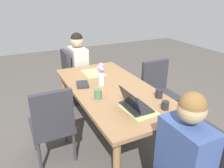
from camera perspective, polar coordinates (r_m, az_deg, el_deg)
The scene contains 14 objects.
ground_plane at distance 3.02m, azimuth 0.00°, elevation -13.74°, with size 10.00×10.00×0.00m, color #4C4742.
dining_table at distance 2.68m, azimuth 0.00°, elevation -2.56°, with size 1.88×0.91×0.73m.
chair_head_left_left_near at distance 3.82m, azimuth -9.87°, elevation 2.64°, with size 0.44×0.44×0.90m.
person_head_left_left_near at distance 3.77m, azimuth -8.55°, elevation 2.93°, with size 0.40×0.36×1.19m.
chair_far_left_far at distance 3.22m, azimuth 11.92°, elevation -1.46°, with size 0.44×0.44×0.90m.
chair_near_right_near at distance 2.50m, azimuth -15.13°, elevation -9.42°, with size 0.44×0.44×0.90m.
flower_vase at distance 2.67m, azimuth -2.83°, elevation 2.77°, with size 0.09×0.09×0.28m.
placemat_head_left_left_near at distance 3.13m, azimuth -4.84°, elevation 2.87°, with size 0.36×0.26×0.00m, color #9EBC66.
placemat_head_right_left_mid at distance 2.19m, azimuth 6.71°, elevation -6.58°, with size 0.36×0.26×0.00m, color #9EBC66.
laptop_head_right_left_mid at distance 2.19m, azimuth 5.70°, elevation -5.33°, with size 0.32×0.22×0.20m.
coffee_mug_near_left at distance 2.38m, azimuth -3.60°, elevation -2.60°, with size 0.08×0.08×0.10m, color #47704C.
coffee_mug_near_right at distance 2.23m, azimuth 13.54°, elevation -5.39°, with size 0.07×0.07×0.08m, color #232328.
coffee_mug_centre_left at distance 2.45m, azimuth 12.03°, elevation -2.41°, with size 0.08×0.08×0.09m, color #232328.
book_red_cover at distance 2.73m, azimuth -7.59°, elevation -0.11°, with size 0.20×0.14×0.03m, color #28282D.
Camera 1 is at (2.17, -1.07, 1.81)m, focal length 35.48 mm.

